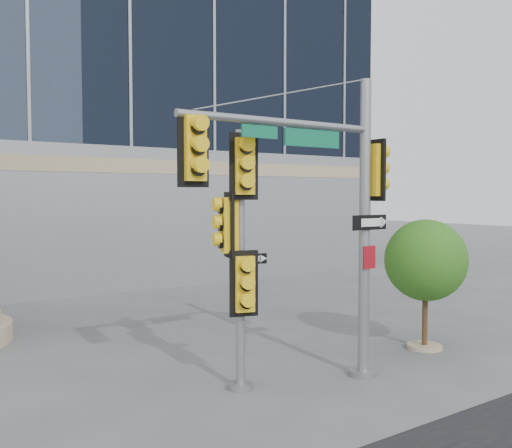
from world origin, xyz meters
TOP-DOWN VIEW (x-y plane):
  - ground at (0.00, 0.00)m, footprint 120.00×120.00m
  - main_signal_pole at (0.59, 0.52)m, footprint 5.06×0.61m
  - secondary_signal_pole at (-1.03, 1.25)m, footprint 0.92×0.84m
  - street_tree at (4.77, 1.22)m, footprint 2.17×2.12m

SIDE VIEW (x-z plane):
  - ground at x=0.00m, z-range 0.00..0.00m
  - street_tree at x=4.77m, z-range 0.54..3.92m
  - secondary_signal_pole at x=-1.03m, z-range 0.47..5.80m
  - main_signal_pole at x=0.59m, z-range 0.78..7.29m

